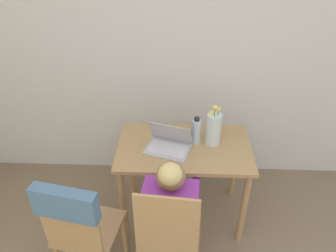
# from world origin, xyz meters

# --- Properties ---
(wall_back) EXTENTS (6.40, 0.05, 2.50)m
(wall_back) POSITION_xyz_m (0.00, 2.23, 1.25)
(wall_back) COLOR silver
(wall_back) RESTS_ON ground_plane
(dining_table) EXTENTS (1.01, 0.61, 0.74)m
(dining_table) POSITION_xyz_m (-0.14, 1.59, 0.62)
(dining_table) COLOR tan
(dining_table) RESTS_ON ground_plane
(chair_occupied) EXTENTS (0.44, 0.44, 0.94)m
(chair_occupied) POSITION_xyz_m (-0.23, 0.97, 0.47)
(chair_occupied) COLOR tan
(chair_occupied) RESTS_ON ground_plane
(chair_spare) EXTENTS (0.47, 0.50, 0.95)m
(chair_spare) POSITION_xyz_m (-0.81, 0.94, 0.63)
(chair_spare) COLOR tan
(chair_spare) RESTS_ON ground_plane
(person_seated) EXTENTS (0.38, 0.45, 1.02)m
(person_seated) POSITION_xyz_m (-0.22, 1.10, 0.63)
(person_seated) COLOR purple
(person_seated) RESTS_ON ground_plane
(laptop) EXTENTS (0.38, 0.31, 0.21)m
(laptop) POSITION_xyz_m (-0.26, 1.57, 0.79)
(laptop) COLOR #B2B2B7
(laptop) RESTS_ON dining_table
(flower_vase) EXTENTS (0.11, 0.11, 0.35)m
(flower_vase) POSITION_xyz_m (0.08, 1.64, 0.87)
(flower_vase) COLOR silver
(flower_vase) RESTS_ON dining_table
(water_bottle) EXTENTS (0.07, 0.07, 0.23)m
(water_bottle) POSITION_xyz_m (-0.05, 1.64, 0.84)
(water_bottle) COLOR silver
(water_bottle) RESTS_ON dining_table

